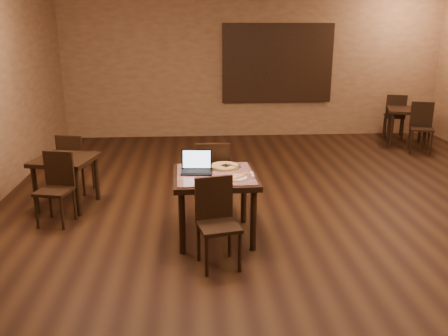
{
  "coord_description": "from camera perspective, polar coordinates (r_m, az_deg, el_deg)",
  "views": [
    {
      "loc": [
        -1.31,
        -5.13,
        2.37
      ],
      "look_at": [
        -0.98,
        -0.19,
        0.85
      ],
      "focal_mm": 38.0,
      "sensor_mm": 36.0,
      "label": 1
    }
  ],
  "objects": [
    {
      "name": "wall_back",
      "position": [
        10.25,
        3.61,
        12.16
      ],
      "size": [
        8.0,
        0.02,
        3.0
      ],
      "primitive_type": "cube",
      "color": "#916C4A",
      "rests_on": "ground"
    },
    {
      "name": "pizza_whole",
      "position": [
        5.5,
        0.04,
        0.27
      ],
      "size": [
        0.32,
        0.32,
        0.02
      ],
      "color": "beige",
      "rests_on": "pizza_pan"
    },
    {
      "name": "other_table_a_chair_far",
      "position": [
        10.74,
        19.87,
        6.18
      ],
      "size": [
        0.51,
        0.51,
        0.94
      ],
      "rotation": [
        0.0,
        0.0,
        2.82
      ],
      "color": "black",
      "rests_on": "ground"
    },
    {
      "name": "other_table_b",
      "position": [
        6.58,
        -18.55,
        0.23
      ],
      "size": [
        0.87,
        0.87,
        0.68
      ],
      "rotation": [
        0.0,
        0.0,
        -0.23
      ],
      "color": "black",
      "rests_on": "ground"
    },
    {
      "name": "ground",
      "position": [
        5.8,
        9.66,
        -7.31
      ],
      "size": [
        10.0,
        10.0,
        0.0
      ],
      "primitive_type": "plane",
      "color": "black",
      "rests_on": "ground"
    },
    {
      "name": "plate",
      "position": [
        5.11,
        1.48,
        -1.17
      ],
      "size": [
        0.24,
        0.24,
        0.01
      ],
      "primitive_type": "cylinder",
      "color": "white",
      "rests_on": "tiled_table"
    },
    {
      "name": "other_table_a",
      "position": [
        10.24,
        21.24,
        5.97
      ],
      "size": [
        0.98,
        0.98,
        0.73
      ],
      "rotation": [
        0.0,
        0.0,
        -0.32
      ],
      "color": "black",
      "rests_on": "ground"
    },
    {
      "name": "laptop",
      "position": [
        5.35,
        -3.29,
        0.24
      ],
      "size": [
        0.36,
        0.29,
        0.23
      ],
      "rotation": [
        0.0,
        0.0,
        -0.08
      ],
      "color": "black",
      "rests_on": "tiled_table"
    },
    {
      "name": "other_table_a_chair_near",
      "position": [
        9.78,
        22.66,
        4.9
      ],
      "size": [
        0.51,
        0.51,
        0.94
      ],
      "rotation": [
        0.0,
        0.0,
        -0.32
      ],
      "color": "black",
      "rests_on": "ground"
    },
    {
      "name": "pizza_slice",
      "position": [
        5.11,
        1.48,
        -1.0
      ],
      "size": [
        0.29,
        0.29,
        0.02
      ],
      "primitive_type": null,
      "rotation": [
        0.0,
        0.0,
        0.73
      ],
      "color": "beige",
      "rests_on": "plate"
    },
    {
      "name": "chair_main_far",
      "position": [
        5.92,
        -1.37,
        -0.81
      ],
      "size": [
        0.43,
        0.43,
        0.98
      ],
      "rotation": [
        0.0,
        0.0,
        3.14
      ],
      "color": "black",
      "rests_on": "ground"
    },
    {
      "name": "other_table_b_chair_far",
      "position": [
        7.08,
        -17.64,
        0.9
      ],
      "size": [
        0.46,
        0.46,
        0.88
      ],
      "rotation": [
        0.0,
        0.0,
        2.92
      ],
      "color": "black",
      "rests_on": "ground"
    },
    {
      "name": "pizza_pan",
      "position": [
        5.5,
        0.04,
        0.14
      ],
      "size": [
        0.39,
        0.39,
        0.01
      ],
      "primitive_type": "cylinder",
      "color": "silver",
      "rests_on": "tiled_table"
    },
    {
      "name": "napkin_roll",
      "position": [
        5.16,
        3.42,
        -0.87
      ],
      "size": [
        0.04,
        0.17,
        0.04
      ],
      "rotation": [
        0.0,
        0.0,
        -0.04
      ],
      "color": "white",
      "rests_on": "tiled_table"
    },
    {
      "name": "mural",
      "position": [
        10.28,
        6.47,
        12.39
      ],
      "size": [
        2.34,
        0.05,
        1.64
      ],
      "color": "teal",
      "rests_on": "wall_back"
    },
    {
      "name": "spatula",
      "position": [
        5.48,
        0.26,
        0.31
      ],
      "size": [
        0.25,
        0.26,
        0.01
      ],
      "primitive_type": "cube",
      "rotation": [
        0.0,
        0.0,
        0.74
      ],
      "color": "silver",
      "rests_on": "pizza_whole"
    },
    {
      "name": "tiled_table",
      "position": [
        5.3,
        -1.08,
        -1.75
      ],
      "size": [
        0.95,
        0.95,
        0.76
      ],
      "rotation": [
        0.0,
        0.0,
        0.03
      ],
      "color": "black",
      "rests_on": "ground"
    },
    {
      "name": "chair_main_near",
      "position": [
        4.77,
        -0.91,
        -5.87
      ],
      "size": [
        0.47,
        0.47,
        0.9
      ],
      "rotation": [
        0.0,
        0.0,
        0.22
      ],
      "color": "black",
      "rests_on": "ground"
    },
    {
      "name": "other_table_b_chair_near",
      "position": [
        6.12,
        -19.49,
        -1.77
      ],
      "size": [
        0.46,
        0.46,
        0.88
      ],
      "rotation": [
        0.0,
        0.0,
        -0.23
      ],
      "color": "black",
      "rests_on": "ground"
    }
  ]
}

